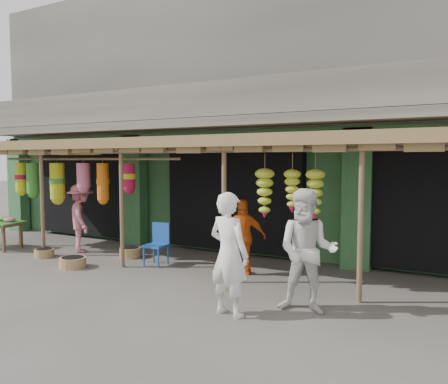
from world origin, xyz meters
The scene contains 11 objects.
ground centered at (0.00, 0.00, 0.00)m, with size 80.00×80.00×0.00m, color #514C47.
building centered at (0.00, 4.87, 3.37)m, with size 16.40×6.80×7.00m.
awning centered at (-0.15, 0.80, 2.58)m, with size 14.00×2.70×2.79m.
blue_chair centered at (-0.97, 0.36, 0.52)m, with size 0.46×0.47×0.93m.
basket_left centered at (-3.85, -0.31, 0.09)m, with size 0.45×0.45×0.19m, color brown.
basket_mid centered at (-2.44, -0.73, 0.11)m, with size 0.57×0.57×0.22m, color #9A7045.
basket_right centered at (-2.00, 0.64, 0.11)m, with size 0.50×0.50×0.23m, color #A3844C.
person_front centered at (1.89, -1.72, 0.93)m, with size 0.68×0.44×1.85m, color white.
person_right centered at (2.89, -1.05, 0.95)m, with size 0.92×0.72×1.89m, color silver.
person_vendor centered at (1.07, 0.51, 0.77)m, with size 0.90×0.37×1.53m, color #DF5B15.
person_shopper centered at (-3.50, 0.54, 0.87)m, with size 1.13×0.65×1.74m, color #C86979.
Camera 1 is at (4.85, -7.39, 2.32)m, focal length 35.00 mm.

